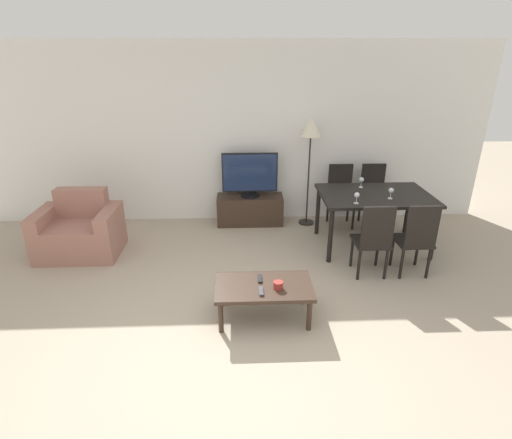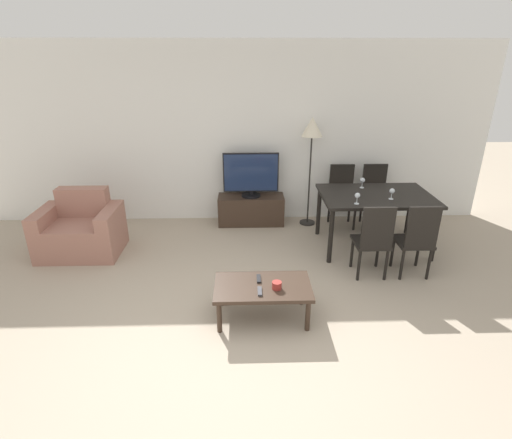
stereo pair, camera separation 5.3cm
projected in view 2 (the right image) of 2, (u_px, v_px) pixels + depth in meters
ground_plane at (227, 358)px, 3.56m from camera, size 18.00×18.00×0.00m
wall_back at (233, 135)px, 6.07m from camera, size 7.90×0.06×2.70m
armchair at (81, 231)px, 5.34m from camera, size 1.03×0.74×0.83m
tv_stand at (251, 210)px, 6.28m from camera, size 1.02×0.38×0.45m
tv at (251, 175)px, 6.05m from camera, size 0.84×0.29×0.68m
coffee_table at (263, 289)px, 3.98m from camera, size 0.96×0.55×0.38m
dining_table at (376, 200)px, 5.34m from camera, size 1.46×0.99×0.77m
dining_chair_near at (373, 238)px, 4.65m from camera, size 0.40×0.40×0.94m
dining_chair_far at (375, 193)px, 6.16m from camera, size 0.40×0.40×0.94m
dining_chair_near_right at (417, 238)px, 4.67m from camera, size 0.40×0.40×0.94m
dining_chair_far_left at (342, 193)px, 6.14m from camera, size 0.40×0.40×0.94m
floor_lamp at (312, 133)px, 5.80m from camera, size 0.31×0.31×1.66m
remote_primary at (260, 291)px, 3.85m from camera, size 0.04×0.15×0.02m
remote_secondary at (259, 279)px, 4.06m from camera, size 0.04×0.15×0.02m
cup_white_near at (277, 285)px, 3.90m from camera, size 0.10×0.10×0.08m
wine_glass_left at (392, 192)px, 5.10m from camera, size 0.07×0.07×0.15m
wine_glass_center at (357, 196)px, 4.94m from camera, size 0.07×0.07×0.15m
wine_glass_right at (362, 181)px, 5.53m from camera, size 0.07×0.07×0.15m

